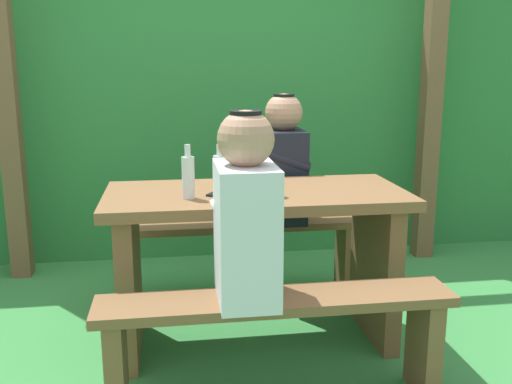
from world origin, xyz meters
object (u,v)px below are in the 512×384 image
at_px(bottle_right, 188,176).
at_px(cell_phone, 220,193).
at_px(bench_near, 276,328).
at_px(drinking_glass, 273,185).
at_px(person_white_shirt, 246,214).
at_px(picnic_table, 256,241).
at_px(bench_far, 242,244).
at_px(bottle_left, 220,171).
at_px(person_black_coat, 283,163).

xyz_separation_m(bottle_right, cell_phone, (0.14, 0.06, -0.09)).
relative_size(bench_near, drinking_glass, 14.10).
height_order(person_white_shirt, cell_phone, person_white_shirt).
bearing_deg(cell_phone, bench_near, -38.69).
distance_m(picnic_table, bench_far, 0.58).
relative_size(bench_far, cell_phone, 10.00).
bearing_deg(bench_far, cell_phone, -106.31).
xyz_separation_m(picnic_table, drinking_glass, (0.06, -0.12, 0.30)).
relative_size(drinking_glass, bottle_left, 0.47).
bearing_deg(bottle_right, cell_phone, 23.37).
distance_m(person_white_shirt, drinking_glass, 0.45).
bearing_deg(bottle_right, bottle_left, 48.81).
relative_size(bench_near, cell_phone, 10.00).
relative_size(person_white_shirt, person_black_coat, 1.00).
bearing_deg(bottle_left, bench_far, 71.11).
relative_size(picnic_table, bench_far, 1.00).
bearing_deg(person_white_shirt, bench_near, -1.61).
distance_m(person_white_shirt, bottle_left, 0.61).
distance_m(person_black_coat, bottle_left, 0.62).
bearing_deg(person_black_coat, picnic_table, -113.57).
height_order(bottle_left, cell_phone, bottle_left).
height_order(person_black_coat, drinking_glass, person_black_coat).
xyz_separation_m(bench_far, drinking_glass, (0.06, -0.67, 0.48)).
xyz_separation_m(person_white_shirt, cell_phone, (-0.05, 0.50, -0.03)).
height_order(person_white_shirt, bottle_left, person_white_shirt).
bearing_deg(bottle_left, person_white_shirt, -85.77).
xyz_separation_m(picnic_table, bottle_right, (-0.32, -0.11, 0.35)).
distance_m(bench_near, bench_far, 1.09).
relative_size(bench_far, bottle_right, 5.85).
bearing_deg(bench_far, picnic_table, -90.00).
bearing_deg(person_white_shirt, person_black_coat, 71.89).
xyz_separation_m(bench_far, cell_phone, (-0.17, -0.59, 0.44)).
height_order(person_white_shirt, drinking_glass, person_white_shirt).
relative_size(picnic_table, cell_phone, 10.00).
xyz_separation_m(picnic_table, bottle_left, (-0.16, 0.07, 0.33)).
height_order(picnic_table, bottle_right, bottle_right).
xyz_separation_m(drinking_glass, cell_phone, (-0.23, 0.08, -0.04)).
bearing_deg(bench_near, bench_far, 90.00).
height_order(bench_near, person_white_shirt, person_white_shirt).
relative_size(person_white_shirt, bottle_right, 3.00).
height_order(picnic_table, drinking_glass, drinking_glass).
bearing_deg(person_white_shirt, cell_phone, 96.26).
distance_m(person_black_coat, bottle_right, 0.86).
height_order(picnic_table, bench_far, picnic_table).
bearing_deg(picnic_table, bottle_right, -161.32).
distance_m(bench_near, person_black_coat, 1.21).
bearing_deg(bench_near, cell_phone, 109.04).
xyz_separation_m(bench_far, bottle_left, (-0.16, -0.48, 0.52)).
bearing_deg(picnic_table, cell_phone, -165.44).
distance_m(bench_near, cell_phone, 0.69).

